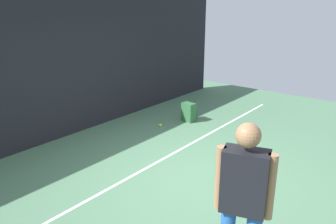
{
  "coord_description": "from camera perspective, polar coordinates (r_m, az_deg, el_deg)",
  "views": [
    {
      "loc": [
        -3.89,
        -2.74,
        2.65
      ],
      "look_at": [
        0.0,
        0.4,
        1.0
      ],
      "focal_mm": 35.34,
      "sensor_mm": 36.0,
      "label": 1
    }
  ],
  "objects": [
    {
      "name": "ground_plane",
      "position": [
        5.45,
        3.33,
        -10.87
      ],
      "size": [
        12.0,
        12.0,
        0.0
      ],
      "primitive_type": "plane",
      "color": "#4C7556"
    },
    {
      "name": "back_fence",
      "position": [
        7.05,
        -16.81,
        7.16
      ],
      "size": [
        10.0,
        0.1,
        2.77
      ],
      "primitive_type": "cube",
      "color": "black",
      "rests_on": "ground"
    },
    {
      "name": "court_line",
      "position": [
        5.82,
        -2.21,
        -8.8
      ],
      "size": [
        9.0,
        0.05,
        0.0
      ],
      "primitive_type": "cube",
      "color": "white",
      "rests_on": "ground"
    },
    {
      "name": "tennis_player",
      "position": [
        3.16,
        12.82,
        -14.45
      ],
      "size": [
        0.33,
        0.51,
        1.7
      ],
      "rotation": [
        0.0,
        0.0,
        1.88
      ],
      "color": "#2659A5",
      "rests_on": "ground"
    },
    {
      "name": "backpack",
      "position": [
        7.77,
        3.64,
        -0.07
      ],
      "size": [
        0.31,
        0.32,
        0.44
      ],
      "rotation": [
        0.0,
        0.0,
        1.46
      ],
      "color": "#2D6038",
      "rests_on": "ground"
    },
    {
      "name": "tennis_ball_near_player",
      "position": [
        7.46,
        -1.33,
        -2.27
      ],
      "size": [
        0.07,
        0.07,
        0.07
      ],
      "primitive_type": "sphere",
      "color": "#CCE033",
      "rests_on": "ground"
    },
    {
      "name": "water_bottle",
      "position": [
        5.76,
        9.36,
        -8.12
      ],
      "size": [
        0.07,
        0.07,
        0.23
      ],
      "primitive_type": "cylinder",
      "color": "#268CD8",
      "rests_on": "ground"
    }
  ]
}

